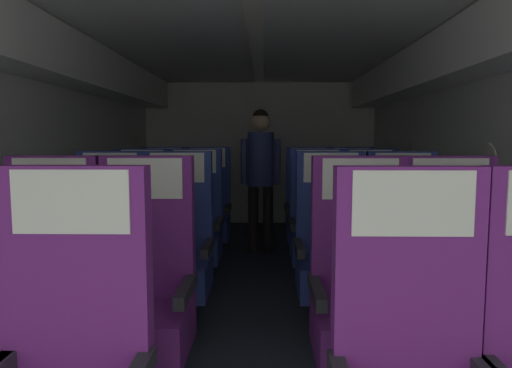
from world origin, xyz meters
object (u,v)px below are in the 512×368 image
seat_e_left_aisle (207,212)px  seat_e_right_window (309,213)px  seat_d_left_aisle (194,228)px  flight_attendant (261,166)px  seat_b_left_window (47,295)px  seat_c_left_aisle (176,253)px  seat_d_left_window (142,228)px  seat_d_right_aisle (371,229)px  seat_b_left_aisle (144,296)px  seat_d_right_window (318,229)px  seat_b_right_window (361,298)px  seat_e_left_window (164,212)px  seat_c_right_window (331,253)px  seat_c_left_window (109,252)px  seat_e_right_aisle (352,213)px  seat_b_right_aisle (452,297)px  seat_c_right_aisle (404,254)px

seat_e_left_aisle → seat_e_right_window: 1.05m
seat_d_left_aisle → flight_attendant: 1.31m
seat_b_left_window → seat_c_left_aisle: (0.47, 0.84, 0.00)m
seat_d_left_window → seat_d_right_aisle: same height
seat_b_left_aisle → seat_d_right_aisle: bearing=48.4°
seat_d_right_window → seat_b_right_window: bearing=-89.6°
seat_e_right_window → seat_e_left_aisle: bearing=179.6°
seat_d_right_window → seat_e_left_window: bearing=150.6°
seat_e_left_window → seat_e_left_aisle: size_ratio=1.00×
seat_d_right_aisle → seat_d_right_window: same height
seat_c_right_window → seat_d_left_aisle: same height
seat_b_left_window → seat_d_left_window: 1.69m
seat_c_left_aisle → seat_e_left_aisle: size_ratio=1.00×
seat_d_right_window → seat_c_left_aisle: bearing=-141.6°
seat_b_left_window → seat_e_left_aisle: (0.47, 2.52, 0.00)m
seat_c_left_aisle → seat_c_right_window: bearing=0.6°
seat_b_left_window → seat_c_left_window: (0.01, 0.85, 0.00)m
seat_d_right_aisle → seat_d_right_window: size_ratio=1.00×
seat_b_left_window → seat_d_left_window: (0.01, 1.69, 0.00)m
seat_e_right_aisle → flight_attendant: 1.09m
seat_b_left_window → seat_d_left_aisle: 1.74m
seat_b_right_window → seat_d_left_aisle: bearing=122.2°
seat_b_left_window → seat_c_left_window: bearing=89.2°
seat_c_left_window → seat_b_right_window: bearing=-29.7°
seat_b_left_window → seat_c_right_window: (1.51, 0.85, 0.00)m
seat_e_left_aisle → seat_d_left_aisle: bearing=-90.5°
seat_d_right_window → seat_e_left_aisle: 1.35m
flight_attendant → seat_d_left_window: bearing=-132.5°
seat_d_right_aisle → seat_b_left_window: bearing=-139.6°
seat_b_right_window → seat_d_right_aisle: bearing=75.4°
seat_b_left_aisle → seat_b_right_aisle: (1.49, 0.01, 0.00)m
seat_d_left_aisle → seat_d_right_window: 1.05m
seat_c_right_aisle → seat_e_left_window: size_ratio=1.00×
seat_b_left_aisle → flight_attendant: size_ratio=0.74×
seat_c_right_aisle → seat_c_left_aisle: bearing=179.5°
seat_b_left_aisle → seat_e_right_aisle: (1.49, 2.51, 0.00)m
seat_d_right_aisle → seat_e_left_window: size_ratio=1.00×
seat_e_left_aisle → flight_attendant: (0.55, 0.25, 0.47)m
seat_e_right_window → seat_d_right_aisle: bearing=-61.7°
seat_b_right_aisle → seat_d_right_window: bearing=105.2°
seat_e_left_aisle → seat_b_right_aisle: bearing=-59.2°
seat_b_left_aisle → seat_d_left_aisle: same height
seat_c_left_window → seat_c_right_aisle: same height
seat_d_left_aisle → seat_e_right_window: size_ratio=1.00×
seat_b_right_aisle → seat_d_left_aisle: same height
seat_e_right_aisle → seat_c_left_window: bearing=-139.7°
seat_b_right_window → seat_b_left_window: bearing=179.5°
seat_d_right_aisle → seat_e_left_aisle: 1.72m
seat_b_right_window → seat_e_left_window: (-1.51, 2.53, 0.00)m
seat_e_left_window → seat_c_right_aisle: bearing=-40.5°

